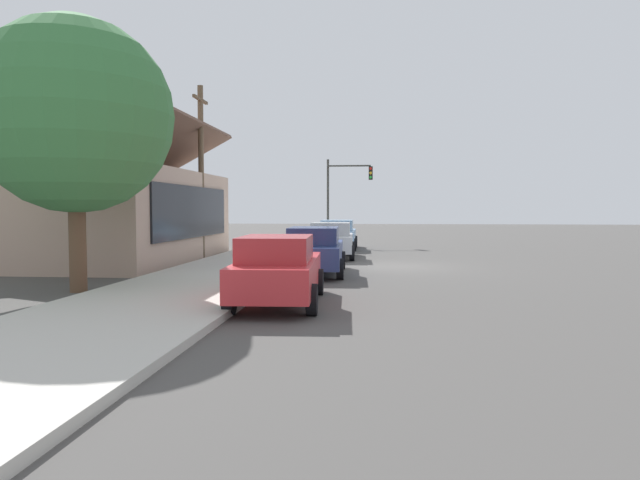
% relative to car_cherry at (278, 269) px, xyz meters
% --- Properties ---
extents(ground_plane, '(120.00, 120.00, 0.00)m').
position_rel_car_cherry_xyz_m(ground_plane, '(8.93, -2.81, -0.81)').
color(ground_plane, '#4C4947').
extents(sidewalk_curb, '(60.00, 4.20, 0.16)m').
position_rel_car_cherry_xyz_m(sidewalk_curb, '(8.93, 2.79, -0.73)').
color(sidewalk_curb, beige).
rests_on(sidewalk_curb, ground).
extents(car_cherry, '(4.65, 2.12, 1.59)m').
position_rel_car_cherry_xyz_m(car_cherry, '(0.00, 0.00, 0.00)').
color(car_cherry, red).
rests_on(car_cherry, ground).
extents(car_navy, '(4.89, 2.14, 1.59)m').
position_rel_car_cherry_xyz_m(car_navy, '(6.04, -0.16, 0.00)').
color(car_navy, navy).
rests_on(car_navy, ground).
extents(car_silver, '(4.50, 2.21, 1.59)m').
position_rel_car_cherry_xyz_m(car_silver, '(12.27, -0.20, 0.00)').
color(car_silver, silver).
rests_on(car_silver, ground).
extents(car_skyblue, '(4.91, 2.16, 1.59)m').
position_rel_car_cherry_xyz_m(car_skyblue, '(17.86, -0.09, 0.00)').
color(car_skyblue, '#8CB7E0').
rests_on(car_skyblue, ground).
extents(storefront_building, '(11.67, 8.06, 5.94)m').
position_rel_car_cherry_xyz_m(storefront_building, '(9.92, 9.17, 1.21)').
color(storefront_building, tan).
rests_on(storefront_building, ground).
extents(shade_tree, '(5.07, 5.07, 7.15)m').
position_rel_car_cherry_xyz_m(shade_tree, '(1.40, 5.59, 3.79)').
color(shade_tree, brown).
rests_on(shade_tree, ground).
extents(traffic_light_main, '(0.37, 2.79, 5.20)m').
position_rel_car_cherry_xyz_m(traffic_light_main, '(21.81, -0.27, 2.68)').
color(traffic_light_main, '#383833').
rests_on(traffic_light_main, ground).
extents(utility_pole_wooden, '(1.80, 0.24, 7.50)m').
position_rel_car_cherry_xyz_m(utility_pole_wooden, '(11.31, 5.39, 3.11)').
color(utility_pole_wooden, brown).
rests_on(utility_pole_wooden, ground).
extents(fire_hydrant_red, '(0.22, 0.22, 0.71)m').
position_rel_car_cherry_xyz_m(fire_hydrant_red, '(15.96, 1.39, -0.32)').
color(fire_hydrant_red, red).
rests_on(fire_hydrant_red, sidewalk_curb).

